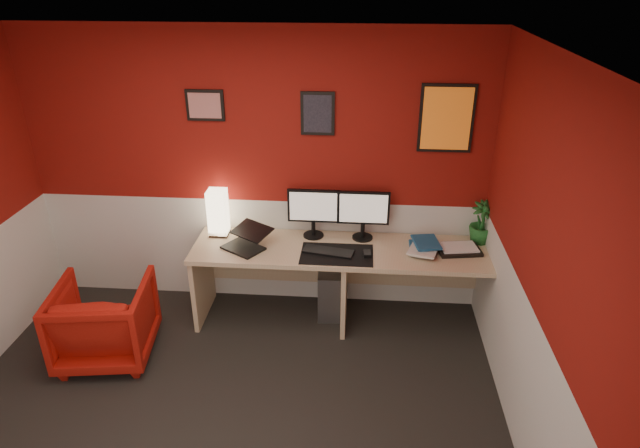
{
  "coord_description": "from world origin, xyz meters",
  "views": [
    {
      "loc": [
        0.91,
        -2.7,
        2.95
      ],
      "look_at": [
        0.6,
        1.21,
        1.05
      ],
      "focal_mm": 30.85,
      "sensor_mm": 36.0,
      "label": 1
    }
  ],
  "objects_px": {
    "zen_tray": "(458,249)",
    "potted_plant": "(482,223)",
    "monitor_right": "(363,208)",
    "monitor_left": "(313,206)",
    "desk": "(344,285)",
    "laptop": "(242,237)",
    "shoji_lamp": "(218,214)",
    "pc_tower": "(330,289)",
    "armchair": "(105,321)"
  },
  "relations": [
    {
      "from": "shoji_lamp",
      "to": "zen_tray",
      "type": "distance_m",
      "value": 2.09
    },
    {
      "from": "shoji_lamp",
      "to": "armchair",
      "type": "distance_m",
      "value": 1.27
    },
    {
      "from": "monitor_right",
      "to": "zen_tray",
      "type": "distance_m",
      "value": 0.87
    },
    {
      "from": "shoji_lamp",
      "to": "monitor_right",
      "type": "bearing_deg",
      "value": 1.03
    },
    {
      "from": "zen_tray",
      "to": "armchair",
      "type": "bearing_deg",
      "value": -166.85
    },
    {
      "from": "zen_tray",
      "to": "potted_plant",
      "type": "relative_size",
      "value": 0.94
    },
    {
      "from": "desk",
      "to": "laptop",
      "type": "height_order",
      "value": "laptop"
    },
    {
      "from": "potted_plant",
      "to": "laptop",
      "type": "bearing_deg",
      "value": -171.88
    },
    {
      "from": "potted_plant",
      "to": "monitor_left",
      "type": "bearing_deg",
      "value": 179.98
    },
    {
      "from": "monitor_left",
      "to": "potted_plant",
      "type": "relative_size",
      "value": 1.56
    },
    {
      "from": "desk",
      "to": "monitor_right",
      "type": "bearing_deg",
      "value": 55.1
    },
    {
      "from": "monitor_left",
      "to": "armchair",
      "type": "xyz_separation_m",
      "value": [
        -1.6,
        -0.84,
        -0.69
      ]
    },
    {
      "from": "monitor_left",
      "to": "zen_tray",
      "type": "height_order",
      "value": "monitor_left"
    },
    {
      "from": "monitor_left",
      "to": "potted_plant",
      "type": "xyz_separation_m",
      "value": [
        1.44,
        -0.0,
        -0.1
      ]
    },
    {
      "from": "laptop",
      "to": "potted_plant",
      "type": "distance_m",
      "value": 2.04
    },
    {
      "from": "desk",
      "to": "laptop",
      "type": "relative_size",
      "value": 7.88
    },
    {
      "from": "laptop",
      "to": "zen_tray",
      "type": "xyz_separation_m",
      "value": [
        1.81,
        0.11,
        -0.09
      ]
    },
    {
      "from": "monitor_left",
      "to": "pc_tower",
      "type": "height_order",
      "value": "monitor_left"
    },
    {
      "from": "shoji_lamp",
      "to": "pc_tower",
      "type": "relative_size",
      "value": 0.89
    },
    {
      "from": "laptop",
      "to": "monitor_right",
      "type": "height_order",
      "value": "monitor_right"
    },
    {
      "from": "monitor_left",
      "to": "desk",
      "type": "bearing_deg",
      "value": -36.14
    },
    {
      "from": "laptop",
      "to": "monitor_right",
      "type": "distance_m",
      "value": 1.06
    },
    {
      "from": "desk",
      "to": "shoji_lamp",
      "type": "distance_m",
      "value": 1.27
    },
    {
      "from": "desk",
      "to": "shoji_lamp",
      "type": "relative_size",
      "value": 6.5
    },
    {
      "from": "pc_tower",
      "to": "zen_tray",
      "type": "bearing_deg",
      "value": -8.28
    },
    {
      "from": "zen_tray",
      "to": "monitor_left",
      "type": "bearing_deg",
      "value": 171.77
    },
    {
      "from": "laptop",
      "to": "monitor_left",
      "type": "height_order",
      "value": "monitor_left"
    },
    {
      "from": "monitor_right",
      "to": "pc_tower",
      "type": "height_order",
      "value": "monitor_right"
    },
    {
      "from": "armchair",
      "to": "monitor_right",
      "type": "bearing_deg",
      "value": -165.55
    },
    {
      "from": "potted_plant",
      "to": "monitor_right",
      "type": "bearing_deg",
      "value": -179.59
    },
    {
      "from": "shoji_lamp",
      "to": "monitor_right",
      "type": "height_order",
      "value": "monitor_right"
    },
    {
      "from": "pc_tower",
      "to": "armchair",
      "type": "relative_size",
      "value": 0.62
    },
    {
      "from": "potted_plant",
      "to": "zen_tray",
      "type": "bearing_deg",
      "value": -138.83
    },
    {
      "from": "laptop",
      "to": "monitor_left",
      "type": "relative_size",
      "value": 0.57
    },
    {
      "from": "pc_tower",
      "to": "armchair",
      "type": "height_order",
      "value": "armchair"
    },
    {
      "from": "laptop",
      "to": "monitor_left",
      "type": "distance_m",
      "value": 0.67
    },
    {
      "from": "desk",
      "to": "armchair",
      "type": "relative_size",
      "value": 3.56
    },
    {
      "from": "monitor_right",
      "to": "zen_tray",
      "type": "relative_size",
      "value": 1.66
    },
    {
      "from": "monitor_right",
      "to": "desk",
      "type": "bearing_deg",
      "value": -124.9
    },
    {
      "from": "shoji_lamp",
      "to": "laptop",
      "type": "relative_size",
      "value": 1.21
    },
    {
      "from": "monitor_right",
      "to": "pc_tower",
      "type": "bearing_deg",
      "value": -169.33
    },
    {
      "from": "zen_tray",
      "to": "pc_tower",
      "type": "distance_m",
      "value": 1.21
    },
    {
      "from": "laptop",
      "to": "armchair",
      "type": "bearing_deg",
      "value": -118.23
    },
    {
      "from": "monitor_left",
      "to": "monitor_right",
      "type": "distance_m",
      "value": 0.43
    },
    {
      "from": "monitor_right",
      "to": "armchair",
      "type": "xyz_separation_m",
      "value": [
        -2.04,
        -0.84,
        -0.69
      ]
    },
    {
      "from": "shoji_lamp",
      "to": "monitor_right",
      "type": "xyz_separation_m",
      "value": [
        1.27,
        0.02,
        0.09
      ]
    },
    {
      "from": "laptop",
      "to": "desk",
      "type": "bearing_deg",
      "value": 38.52
    },
    {
      "from": "laptop",
      "to": "potted_plant",
      "type": "xyz_separation_m",
      "value": [
        2.02,
        0.29,
        0.08
      ]
    },
    {
      "from": "monitor_left",
      "to": "laptop",
      "type": "bearing_deg",
      "value": -153.26
    },
    {
      "from": "shoji_lamp",
      "to": "potted_plant",
      "type": "height_order",
      "value": "shoji_lamp"
    }
  ]
}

